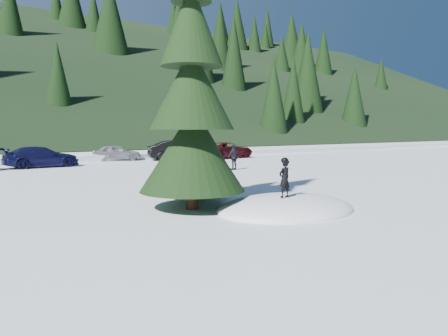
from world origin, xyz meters
TOP-DOWN VIEW (x-y plane):
  - ground at (0.00, 0.00)m, footprint 200.00×200.00m
  - snow_mound at (0.00, 0.00)m, footprint 4.48×3.52m
  - forest_hillside at (0.00, 54.00)m, footprint 200.00×60.00m
  - spruce_tall at (-2.20, 1.80)m, footprint 3.20×3.20m
  - spruce_short at (-1.20, 3.20)m, footprint 2.20×2.20m
  - child_skier at (-0.40, -0.34)m, footprint 0.41×0.29m
  - adult_0 at (4.16, 11.42)m, footprint 1.01×0.86m
  - adult_1 at (6.14, 11.23)m, footprint 0.94×0.50m
  - adult_2 at (6.33, 15.12)m, footprint 0.66×1.12m
  - car_3 at (-2.86, 19.46)m, footprint 4.63×2.10m
  - car_4 at (3.09, 22.31)m, footprint 3.84×2.35m
  - car_5 at (7.32, 20.32)m, footprint 4.83×2.78m
  - car_6 at (11.63, 19.82)m, footprint 5.00×2.91m

SIDE VIEW (x-z plane):
  - ground at x=0.00m, z-range 0.00..0.00m
  - snow_mound at x=0.00m, z-range -0.48..0.48m
  - car_4 at x=3.09m, z-range 0.00..1.22m
  - car_6 at x=11.63m, z-range 0.00..1.31m
  - car_3 at x=-2.86m, z-range 0.00..1.32m
  - car_5 at x=7.32m, z-range 0.00..1.51m
  - adult_1 at x=6.14m, z-range 0.00..1.52m
  - adult_2 at x=6.33m, z-range 0.00..1.70m
  - adult_0 at x=4.16m, z-range 0.00..1.82m
  - child_skier at x=-0.40m, z-range 0.48..1.56m
  - spruce_short at x=-1.20m, z-range -0.58..4.79m
  - spruce_tall at x=-2.20m, z-range -0.98..7.62m
  - forest_hillside at x=0.00m, z-range 0.00..25.00m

